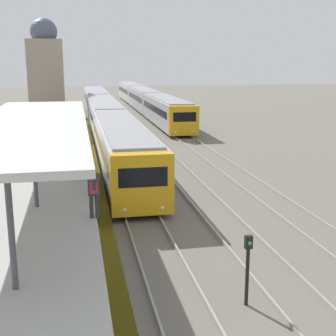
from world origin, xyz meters
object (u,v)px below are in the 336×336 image
(person_on_platform, at_px, (94,192))
(train_near, at_px, (104,115))
(signal_post_near, at_px, (248,263))
(train_far, at_px, (144,98))

(person_on_platform, height_order, train_near, train_near)
(signal_post_near, bearing_deg, person_on_platform, 126.31)
(train_far, height_order, signal_post_near, train_far)
(train_near, xyz_separation_m, train_far, (6.45, 18.71, -0.03))
(train_near, relative_size, train_far, 1.07)
(train_far, relative_size, signal_post_near, 23.73)
(person_on_platform, xyz_separation_m, train_far, (8.49, 46.14, -0.35))
(person_on_platform, relative_size, signal_post_near, 0.83)
(train_near, bearing_deg, signal_post_near, -86.85)
(train_near, bearing_deg, person_on_platform, -94.27)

